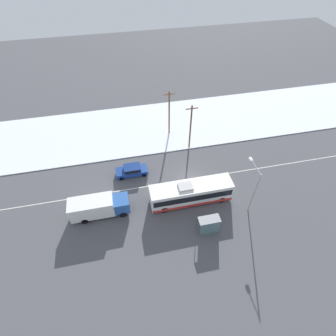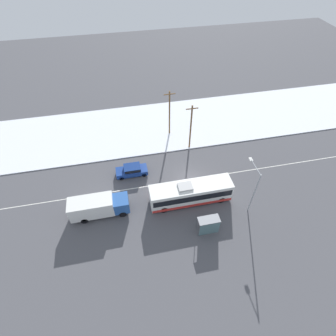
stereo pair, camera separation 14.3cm
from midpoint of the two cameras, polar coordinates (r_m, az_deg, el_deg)
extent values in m
plane|color=#4C4C51|center=(37.72, 4.42, -2.54)|extent=(120.00, 120.00, 0.00)
cube|color=silver|center=(47.08, 0.21, 9.48)|extent=(80.00, 13.87, 0.12)
cube|color=silver|center=(37.72, 4.42, -2.54)|extent=(60.00, 0.12, 0.00)
cube|color=white|center=(34.19, 4.88, -5.34)|extent=(10.68, 2.55, 2.67)
cube|color=black|center=(33.94, 4.92, -5.01)|extent=(10.25, 2.57, 1.01)
cube|color=red|center=(35.05, 4.77, -6.45)|extent=(10.57, 2.57, 0.48)
cube|color=#B2B2B2|center=(32.90, 3.69, -4.02)|extent=(1.80, 1.40, 0.24)
cylinder|color=black|center=(35.46, 11.44, -6.74)|extent=(1.00, 0.28, 1.00)
cylinder|color=black|center=(36.72, 10.25, -3.98)|extent=(1.00, 0.28, 1.00)
cylinder|color=black|center=(33.85, -0.90, -9.03)|extent=(1.00, 0.28, 1.00)
cylinder|color=black|center=(35.16, -1.63, -6.05)|extent=(1.00, 0.28, 1.00)
cube|color=silver|center=(33.99, -16.41, -8.18)|extent=(5.39, 2.30, 2.33)
cube|color=#2856A3|center=(33.81, -10.21, -7.60)|extent=(1.90, 2.18, 1.82)
cube|color=black|center=(33.48, -8.71, -7.00)|extent=(0.06, 1.96, 0.80)
cylinder|color=black|center=(33.99, -9.85, -9.91)|extent=(0.90, 0.26, 0.90)
cylinder|color=black|center=(35.18, -10.15, -7.19)|extent=(0.90, 0.26, 0.90)
cylinder|color=black|center=(34.56, -17.76, -10.94)|extent=(0.90, 0.26, 0.90)
cylinder|color=black|center=(35.73, -17.73, -8.22)|extent=(0.90, 0.26, 0.90)
cube|color=navy|center=(38.25, -8.00, -0.73)|extent=(4.50, 1.80, 0.74)
cube|color=navy|center=(37.77, -7.93, -0.02)|extent=(2.34, 1.66, 0.60)
cube|color=black|center=(37.76, -7.94, -0.01)|extent=(2.15, 1.69, 0.48)
cylinder|color=black|center=(37.94, -10.14, -2.22)|extent=(0.64, 0.22, 0.64)
cylinder|color=black|center=(39.02, -10.34, -0.51)|extent=(0.64, 0.22, 0.64)
cylinder|color=black|center=(37.95, -5.36, -1.50)|extent=(0.64, 0.22, 0.64)
cylinder|color=black|center=(39.03, -5.69, 0.19)|extent=(0.64, 0.22, 0.64)
cylinder|color=#23232D|center=(33.23, 7.57, -11.59)|extent=(0.12, 0.12, 0.80)
cylinder|color=#23232D|center=(33.29, 7.97, -11.51)|extent=(0.12, 0.12, 0.80)
cube|color=maroon|center=(32.65, 7.90, -10.87)|extent=(0.42, 0.22, 0.66)
sphere|color=tan|center=(32.26, 7.98, -10.43)|extent=(0.28, 0.28, 0.28)
cylinder|color=maroon|center=(32.62, 7.45, -11.00)|extent=(0.10, 0.10, 0.62)
cylinder|color=maroon|center=(32.74, 8.33, -10.82)|extent=(0.10, 0.10, 0.62)
cube|color=gray|center=(31.18, 8.88, -10.99)|extent=(2.55, 1.20, 0.06)
cube|color=slate|center=(31.90, 8.96, -12.98)|extent=(2.45, 0.04, 2.16)
cylinder|color=#474C51|center=(32.18, 6.20, -11.76)|extent=(0.08, 0.08, 2.34)
cylinder|color=#474C51|center=(32.79, 10.40, -10.88)|extent=(0.08, 0.08, 2.34)
cylinder|color=#474C51|center=(31.65, 6.78, -13.44)|extent=(0.08, 0.08, 2.34)
cylinder|color=#474C51|center=(32.27, 11.07, -12.50)|extent=(0.08, 0.08, 2.34)
cylinder|color=#9EA3A8|center=(33.31, 18.11, -5.29)|extent=(0.14, 0.14, 6.85)
cylinder|color=#9EA3A8|center=(31.68, 18.46, 0.25)|extent=(0.10, 2.69, 0.10)
cube|color=silver|center=(32.52, 17.46, 1.84)|extent=(0.36, 0.60, 0.16)
cylinder|color=brown|center=(40.13, 4.80, 8.71)|extent=(0.24, 0.24, 7.83)
cube|color=brown|center=(38.15, 5.12, 12.76)|extent=(1.80, 0.12, 0.12)
cylinder|color=brown|center=(42.76, 0.15, 11.72)|extent=(0.24, 0.24, 8.03)
cube|color=brown|center=(40.86, 0.16, 15.77)|extent=(1.80, 0.12, 0.12)
camera|label=1|loc=(0.07, -90.11, -0.12)|focal=28.00mm
camera|label=2|loc=(0.07, 89.89, 0.12)|focal=28.00mm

